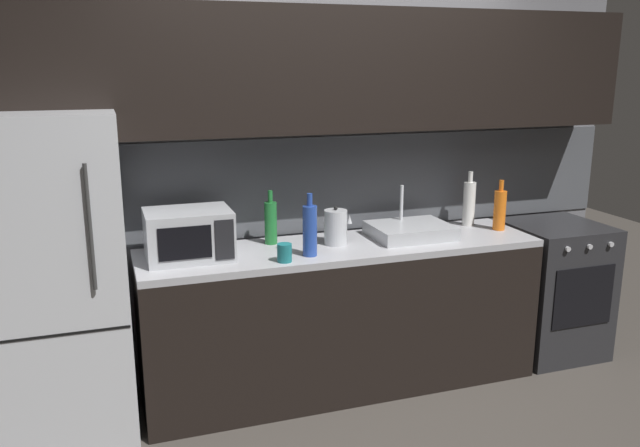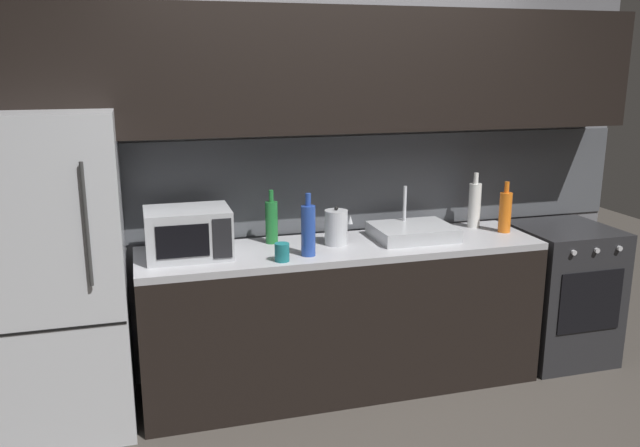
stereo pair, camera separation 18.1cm
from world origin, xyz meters
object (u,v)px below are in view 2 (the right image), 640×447
Objects in this scene: microwave at (188,233)px; wine_bottle_blue at (308,230)px; mug_teal at (282,252)px; wine_bottle_orange at (505,211)px; wine_bottle_white at (475,205)px; oven_range at (560,292)px; refrigerator at (59,275)px; wine_bottle_green at (272,221)px; kettle at (336,227)px.

wine_bottle_blue reaches higher than microwave.
wine_bottle_orange is at bearing 8.44° from mug_teal.
wine_bottle_white reaches higher than wine_bottle_orange.
wine_bottle_white is 1.02× the size of wine_bottle_blue.
mug_teal reaches higher than oven_range.
refrigerator is at bearing -179.82° from wine_bottle_orange.
wine_bottle_orange is at bearing -53.24° from wine_bottle_white.
wine_bottle_blue is at bearing -14.44° from microwave.
oven_range is at bearing -4.86° from wine_bottle_green.
mug_teal is (-1.94, -0.21, 0.50)m from oven_range.
kettle is at bearing 178.88° from oven_range.
kettle is at bearing 0.72° from microwave.
wine_bottle_blue reaches higher than mug_teal.
wine_bottle_green is at bearing -179.49° from wine_bottle_white.
wine_bottle_green is at bearing 7.83° from refrigerator.
oven_range is at bearing -1.18° from wine_bottle_orange.
wine_bottle_white reaches higher than wine_bottle_green.
wine_bottle_green is 0.38m from mug_teal.
kettle is at bearing 32.35° from mug_teal.
wine_bottle_white is 3.57× the size of mug_teal.
mug_teal is (-0.02, -0.38, -0.08)m from wine_bottle_green.
microwave is (-2.42, 0.02, 0.58)m from oven_range.
microwave is 2.01× the size of kettle.
wine_bottle_white is at bearing 4.83° from microwave.
oven_range is at bearing -16.89° from wine_bottle_white.
oven_range is 8.98× the size of mug_teal.
wine_bottle_orange is (1.97, -0.01, -0.00)m from microwave.
wine_bottle_green is 1.34m from wine_bottle_white.
mug_teal is (-0.38, -0.24, -0.05)m from kettle.
kettle is 1.11m from wine_bottle_orange.
refrigerator is 4.80× the size of wine_bottle_white.
wine_bottle_green reaches higher than mug_teal.
kettle is (-1.56, 0.03, 0.55)m from oven_range.
microwave is at bearing 165.56° from wine_bottle_blue.
mug_teal is at bearing -173.78° from oven_range.
wine_bottle_orange reaches higher than oven_range.
oven_range is 2.01m from wine_bottle_green.
oven_range is (3.10, -0.00, -0.41)m from refrigerator.
oven_range is 2.55× the size of wine_bottle_blue.
wine_bottle_orange is (1.11, -0.02, 0.03)m from kettle.
wine_bottle_blue reaches higher than wine_bottle_green.
kettle is at bearing -20.31° from wine_bottle_green.
mug_teal is at bearing -93.52° from wine_bottle_green.
wine_bottle_orange is (2.65, 0.01, 0.17)m from refrigerator.
wine_bottle_blue reaches higher than oven_range.
mug_teal is at bearing -171.56° from wine_bottle_orange.
wine_bottle_blue is (1.32, -0.15, 0.19)m from refrigerator.
wine_bottle_green is 0.89× the size of wine_bottle_white.
wine_bottle_white is 0.21m from wine_bottle_orange.
mug_teal is (1.16, -0.21, 0.09)m from refrigerator.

